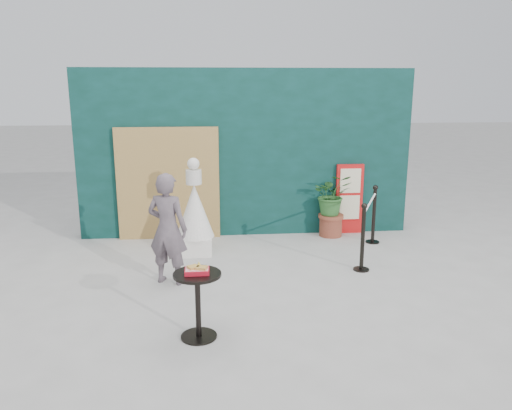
{
  "coord_description": "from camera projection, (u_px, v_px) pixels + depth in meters",
  "views": [
    {
      "loc": [
        -0.66,
        -5.85,
        2.71
      ],
      "look_at": [
        0.0,
        1.2,
        1.0
      ],
      "focal_mm": 35.0,
      "sensor_mm": 36.0,
      "label": 1
    }
  ],
  "objects": [
    {
      "name": "statue",
      "position": [
        195.0,
        215.0,
        8.1
      ],
      "size": [
        0.62,
        0.62,
        1.59
      ],
      "color": "white",
      "rests_on": "ground"
    },
    {
      "name": "bamboo_fence",
      "position": [
        168.0,
        184.0,
        8.84
      ],
      "size": [
        1.8,
        0.08,
        2.0
      ],
      "primitive_type": "cube",
      "color": "tan",
      "rests_on": "ground"
    },
    {
      "name": "menu_board",
      "position": [
        349.0,
        199.0,
        9.23
      ],
      "size": [
        0.5,
        0.07,
        1.3
      ],
      "color": "red",
      "rests_on": "ground"
    },
    {
      "name": "ground",
      "position": [
        265.0,
        303.0,
        6.36
      ],
      "size": [
        60.0,
        60.0,
        0.0
      ],
      "primitive_type": "plane",
      "color": "#ADAAA5",
      "rests_on": "ground"
    },
    {
      "name": "food_basket",
      "position": [
        197.0,
        270.0,
        5.32
      ],
      "size": [
        0.26,
        0.19,
        0.11
      ],
      "color": "red",
      "rests_on": "cafe_table"
    },
    {
      "name": "planter",
      "position": [
        332.0,
        200.0,
        9.05
      ],
      "size": [
        0.68,
        0.59,
        1.16
      ],
      "color": "brown",
      "rests_on": "ground"
    },
    {
      "name": "stanchion_barrier",
      "position": [
        369.0,
        226.0,
        8.03
      ],
      "size": [
        0.84,
        1.54,
        1.03
      ],
      "color": "black",
      "rests_on": "ground"
    },
    {
      "name": "cafe_table",
      "position": [
        198.0,
        295.0,
        5.38
      ],
      "size": [
        0.52,
        0.52,
        0.75
      ],
      "color": "black",
      "rests_on": "ground"
    },
    {
      "name": "woman",
      "position": [
        168.0,
        229.0,
        6.85
      ],
      "size": [
        0.67,
        0.56,
        1.57
      ],
      "primitive_type": "imported",
      "rotation": [
        0.0,
        0.0,
        2.77
      ],
      "color": "#675860",
      "rests_on": "ground"
    },
    {
      "name": "back_wall",
      "position": [
        246.0,
        153.0,
        9.05
      ],
      "size": [
        6.0,
        0.3,
        3.0
      ],
      "primitive_type": "cube",
      "color": "#0A2D26",
      "rests_on": "ground"
    }
  ]
}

